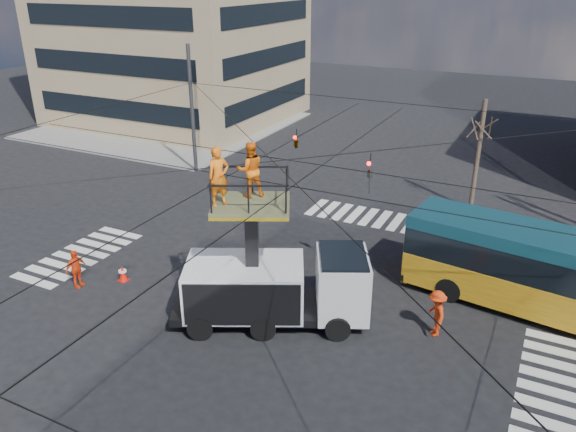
% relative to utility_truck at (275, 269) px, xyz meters
% --- Properties ---
extents(ground, '(120.00, 120.00, 0.00)m').
position_rel_utility_truck_xyz_m(ground, '(-0.39, 0.69, -2.14)').
color(ground, black).
rests_on(ground, ground).
extents(sidewalk_nw, '(18.00, 18.00, 0.12)m').
position_rel_utility_truck_xyz_m(sidewalk_nw, '(-21.39, 21.69, -2.08)').
color(sidewalk_nw, slate).
rests_on(sidewalk_nw, ground).
extents(crosswalks, '(22.40, 22.40, 0.02)m').
position_rel_utility_truck_xyz_m(crosswalks, '(-0.39, 0.69, -2.13)').
color(crosswalks, silver).
rests_on(crosswalks, ground).
extents(overhead_network, '(24.24, 24.24, 8.00)m').
position_rel_utility_truck_xyz_m(overhead_network, '(-0.46, 1.09, 2.15)').
color(overhead_network, '#2D2D30').
rests_on(overhead_network, ground).
extents(tree_a, '(2.00, 2.00, 6.00)m').
position_rel_utility_truck_xyz_m(tree_a, '(4.61, 14.19, 2.49)').
color(tree_a, '#382B21').
rests_on(tree_a, ground).
extents(utility_truck, '(7.30, 5.12, 6.69)m').
position_rel_utility_truck_xyz_m(utility_truck, '(0.00, 0.00, 0.00)').
color(utility_truck, black).
rests_on(utility_truck, ground).
extents(traffic_cone, '(0.36, 0.36, 0.69)m').
position_rel_utility_truck_xyz_m(traffic_cone, '(-7.04, -0.24, -1.80)').
color(traffic_cone, red).
rests_on(traffic_cone, ground).
extents(worker_ground, '(0.52, 1.00, 1.64)m').
position_rel_utility_truck_xyz_m(worker_ground, '(-8.36, -1.44, -1.32)').
color(worker_ground, '#F03D0F').
rests_on(worker_ground, ground).
extents(flagger, '(1.10, 1.30, 1.74)m').
position_rel_utility_truck_xyz_m(flagger, '(5.47, 1.72, -1.27)').
color(flagger, '#FF3E10').
rests_on(flagger, ground).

